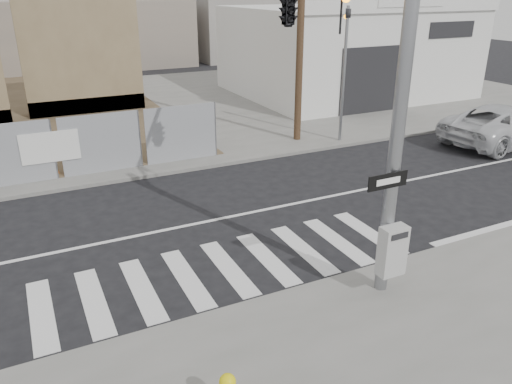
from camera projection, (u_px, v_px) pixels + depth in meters
name	position (u px, v px, depth m)	size (l,w,h in m)	color
ground	(192.00, 225.00, 13.52)	(100.00, 100.00, 0.00)	black
sidewalk_far	(100.00, 113.00, 25.12)	(50.00, 20.00, 0.12)	slate
signal_pole	(320.00, 45.00, 11.01)	(0.96, 5.87, 7.00)	gray
far_signal_pole	(345.00, 56.00, 19.25)	(0.16, 0.20, 5.60)	gray
concrete_wall_right	(81.00, 45.00, 23.72)	(5.50, 1.30, 8.00)	#756146
auto_shop	(345.00, 50.00, 28.99)	(12.00, 10.20, 5.95)	silver
utility_pole_right	(301.00, 9.00, 18.73)	(1.60, 0.28, 10.00)	#4B3523
suv	(504.00, 124.00, 20.23)	(2.63, 5.71, 1.59)	silver
traffic_cone_d	(54.00, 166.00, 16.67)	(0.38, 0.38, 0.62)	orange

